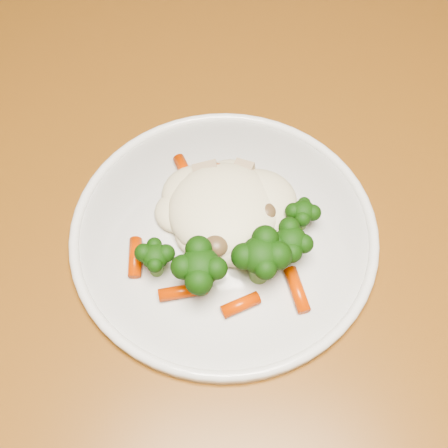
{
  "coord_description": "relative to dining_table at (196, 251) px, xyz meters",
  "views": [
    {
      "loc": [
        0.17,
        -0.05,
        1.23
      ],
      "look_at": [
        0.17,
        0.24,
        0.77
      ],
      "focal_mm": 45.0,
      "sensor_mm": 36.0,
      "label": 1
    }
  ],
  "objects": [
    {
      "name": "meal",
      "position": [
        0.04,
        -0.05,
        0.13
      ],
      "size": [
        0.18,
        0.18,
        0.05
      ],
      "color": "#F4EAC3",
      "rests_on": "plate"
    },
    {
      "name": "plate",
      "position": [
        0.03,
        -0.04,
        0.11
      ],
      "size": [
        0.3,
        0.3,
        0.01
      ],
      "primitive_type": "cylinder",
      "color": "white",
      "rests_on": "dining_table"
    },
    {
      "name": "dining_table",
      "position": [
        0.0,
        0.0,
        0.0
      ],
      "size": [
        1.28,
        0.94,
        0.75
      ],
      "rotation": [
        0.0,
        0.0,
        0.13
      ],
      "color": "brown",
      "rests_on": "ground"
    }
  ]
}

